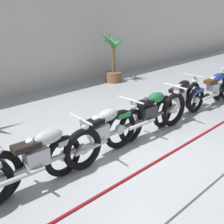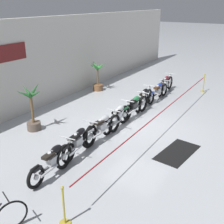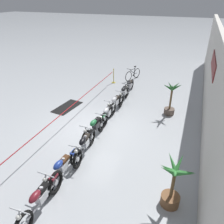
{
  "view_description": "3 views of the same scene",
  "coord_description": "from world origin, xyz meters",
  "px_view_note": "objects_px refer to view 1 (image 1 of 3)",
  "views": [
    {
      "loc": [
        -3.7,
        -2.89,
        2.66
      ],
      "look_at": [
        0.17,
        1.15,
        0.47
      ],
      "focal_mm": 45.0,
      "sensor_mm": 36.0,
      "label": 1
    },
    {
      "loc": [
        -9.85,
        -4.79,
        4.87
      ],
      "look_at": [
        -1.29,
        0.48,
        0.88
      ],
      "focal_mm": 45.0,
      "sensor_mm": 36.0,
      "label": 2
    },
    {
      "loc": [
        8.06,
        4.16,
        5.76
      ],
      "look_at": [
        -0.6,
        0.83,
        0.7
      ],
      "focal_mm": 35.0,
      "sensor_mm": 36.0,
      "label": 3
    }
  ],
  "objects_px": {
    "motorcycle_black_5": "(179,99)",
    "stanchion_far_left": "(147,176)",
    "motorcycle_silver_3": "(101,134)",
    "potted_palm_left_of_row": "(113,61)",
    "motorcycle_blue_6": "(213,89)",
    "motorcycle_silver_2": "(40,159)",
    "motorcycle_green_4": "(150,114)"
  },
  "relations": [
    {
      "from": "motorcycle_silver_2",
      "to": "stanchion_far_left",
      "type": "height_order",
      "value": "stanchion_far_left"
    },
    {
      "from": "motorcycle_blue_6",
      "to": "stanchion_far_left",
      "type": "distance_m",
      "value": 5.13
    },
    {
      "from": "motorcycle_silver_2",
      "to": "potted_palm_left_of_row",
      "type": "xyz_separation_m",
      "value": [
        5.08,
        3.69,
        0.29
      ]
    },
    {
      "from": "stanchion_far_left",
      "to": "motorcycle_blue_6",
      "type": "bearing_deg",
      "value": 18.9
    },
    {
      "from": "motorcycle_silver_3",
      "to": "motorcycle_black_5",
      "type": "relative_size",
      "value": 1.07
    },
    {
      "from": "motorcycle_silver_2",
      "to": "motorcycle_black_5",
      "type": "relative_size",
      "value": 1.04
    },
    {
      "from": "motorcycle_blue_6",
      "to": "motorcycle_silver_2",
      "type": "bearing_deg",
      "value": -179.78
    },
    {
      "from": "motorcycle_silver_3",
      "to": "motorcycle_green_4",
      "type": "bearing_deg",
      "value": -1.87
    },
    {
      "from": "motorcycle_silver_2",
      "to": "motorcycle_silver_3",
      "type": "relative_size",
      "value": 0.97
    },
    {
      "from": "motorcycle_silver_2",
      "to": "motorcycle_blue_6",
      "type": "bearing_deg",
      "value": 0.22
    },
    {
      "from": "motorcycle_green_4",
      "to": "motorcycle_black_5",
      "type": "distance_m",
      "value": 1.34
    },
    {
      "from": "motorcycle_green_4",
      "to": "stanchion_far_left",
      "type": "height_order",
      "value": "stanchion_far_left"
    },
    {
      "from": "potted_palm_left_of_row",
      "to": "stanchion_far_left",
      "type": "distance_m",
      "value": 7.03
    },
    {
      "from": "motorcycle_black_5",
      "to": "potted_palm_left_of_row",
      "type": "height_order",
      "value": "potted_palm_left_of_row"
    },
    {
      "from": "motorcycle_black_5",
      "to": "potted_palm_left_of_row",
      "type": "relative_size",
      "value": 1.27
    },
    {
      "from": "motorcycle_green_4",
      "to": "motorcycle_black_5",
      "type": "xyz_separation_m",
      "value": [
        1.33,
        0.15,
        -0.01
      ]
    },
    {
      "from": "motorcycle_silver_3",
      "to": "potted_palm_left_of_row",
      "type": "bearing_deg",
      "value": 43.67
    },
    {
      "from": "motorcycle_silver_3",
      "to": "stanchion_far_left",
      "type": "relative_size",
      "value": 0.2
    },
    {
      "from": "motorcycle_silver_2",
      "to": "potted_palm_left_of_row",
      "type": "relative_size",
      "value": 1.32
    },
    {
      "from": "motorcycle_green_4",
      "to": "stanchion_far_left",
      "type": "distance_m",
      "value": 2.67
    },
    {
      "from": "motorcycle_silver_2",
      "to": "potted_palm_left_of_row",
      "type": "distance_m",
      "value": 6.28
    },
    {
      "from": "motorcycle_green_4",
      "to": "potted_palm_left_of_row",
      "type": "xyz_separation_m",
      "value": [
        2.5,
        3.68,
        0.27
      ]
    },
    {
      "from": "motorcycle_silver_3",
      "to": "stanchion_far_left",
      "type": "bearing_deg",
      "value": -114.47
    },
    {
      "from": "motorcycle_black_5",
      "to": "stanchion_far_left",
      "type": "bearing_deg",
      "value": -152.25
    },
    {
      "from": "motorcycle_silver_2",
      "to": "motorcycle_black_5",
      "type": "bearing_deg",
      "value": 2.33
    },
    {
      "from": "motorcycle_silver_3",
      "to": "motorcycle_blue_6",
      "type": "bearing_deg",
      "value": -0.39
    },
    {
      "from": "motorcycle_silver_3",
      "to": "motorcycle_green_4",
      "type": "distance_m",
      "value": 1.32
    },
    {
      "from": "motorcycle_silver_2",
      "to": "stanchion_far_left",
      "type": "xyz_separation_m",
      "value": [
        0.5,
        -1.64,
        0.28
      ]
    },
    {
      "from": "motorcycle_silver_3",
      "to": "potted_palm_left_of_row",
      "type": "xyz_separation_m",
      "value": [
        3.81,
        3.64,
        0.3
      ]
    },
    {
      "from": "potted_palm_left_of_row",
      "to": "stanchion_far_left",
      "type": "height_order",
      "value": "potted_palm_left_of_row"
    },
    {
      "from": "motorcycle_silver_3",
      "to": "motorcycle_black_5",
      "type": "bearing_deg",
      "value": 2.4
    },
    {
      "from": "motorcycle_silver_3",
      "to": "motorcycle_green_4",
      "type": "height_order",
      "value": "motorcycle_green_4"
    }
  ]
}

